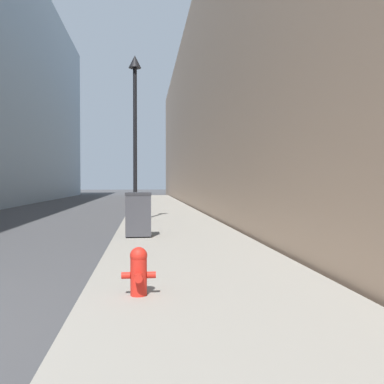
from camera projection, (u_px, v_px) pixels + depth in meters
The scene contains 5 objects.
sidewalk_right at pixel (164, 213), 22.27m from camera, with size 3.79×60.00×0.13m.
building_right_stone at pixel (269, 114), 30.97m from camera, with size 12.00×60.00×13.26m.
fire_hydrant at pixel (139, 270), 5.77m from camera, with size 0.46×0.35×0.66m.
trash_bin at pixel (138, 214), 12.05m from camera, with size 0.73×0.68×1.25m.
lamppost at pixel (135, 115), 16.74m from camera, with size 0.49×0.49×6.51m.
Camera 1 is at (4.37, -4.27, 1.66)m, focal length 40.00 mm.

